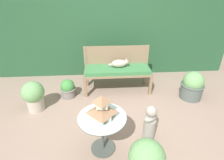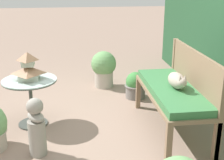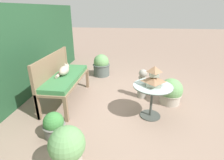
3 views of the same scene
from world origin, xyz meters
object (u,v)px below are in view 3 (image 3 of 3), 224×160
Objects in this scene: patio_table at (152,92)px; potted_plant_bench_left at (54,125)px; garden_bust at (142,84)px; garden_bench at (66,79)px; potted_plant_bench_right at (101,66)px; pagoda_birdhouse at (154,77)px; cat at (64,70)px; potted_plant_table_near at (171,92)px; potted_plant_table_far at (68,149)px.

patio_table is 1.68m from potted_plant_bench_left.
patio_table is 1.04× the size of garden_bust.
patio_table is at bearing -102.54° from garden_bench.
potted_plant_bench_right is (1.95, 1.25, -0.18)m from patio_table.
pagoda_birdhouse reaches higher than garden_bust.
cat is at bearing 76.20° from pagoda_birdhouse.
potted_plant_bench_left is at bearing -169.62° from cat.
pagoda_birdhouse is 0.84× the size of potted_plant_bench_left.
cat reaches higher than garden_bench.
potted_plant_table_near is 0.86× the size of potted_plant_table_far.
garden_bench is 1.74m from patio_table.
pagoda_birdhouse reaches higher than garden_bench.
pagoda_birdhouse reaches higher than patio_table.
potted_plant_bench_right is 3.26m from potted_plant_table_far.
potted_plant_table_far reaches higher than potted_plant_bench_left.
potted_plant_bench_right is at bearing -15.78° from garden_bench.
pagoda_birdhouse is 0.65× the size of potted_plant_table_near.
pagoda_birdhouse is at bearing -63.83° from potted_plant_bench_left.
pagoda_birdhouse is 0.55× the size of potted_plant_bench_right.
potted_plant_bench_left is 0.67× the size of potted_plant_table_far.
garden_bust is 0.60m from potted_plant_table_near.
potted_plant_table_near is at bearing -141.93° from garden_bust.
pagoda_birdhouse is 0.86m from potted_plant_table_near.
potted_plant_table_near is (-1.41, -1.68, -0.05)m from potted_plant_bench_right.
garden_bust is at bearing -42.95° from potted_plant_bench_left.
cat is 1.66m from garden_bust.
garden_bench is 2.23× the size of patio_table.
patio_table is 1.94× the size of pagoda_birdhouse.
garden_bust reaches higher than garden_bench.
garden_bench is 1.61m from garden_bust.
garden_bench is 2.83× the size of potted_plant_table_near.
potted_plant_table_far reaches higher than garden_bench.
garden_bust is 1.22× the size of potted_plant_table_near.
potted_plant_table_near is (0.16, -2.13, -0.25)m from garden_bench.
pagoda_birdhouse is (0.00, 0.00, 0.28)m from patio_table.
garden_bust is (0.30, -1.60, -0.34)m from cat.
potted_plant_bench_right reaches higher than potted_plant_table_far.
patio_table is at bearing -147.38° from potted_plant_bench_right.
garden_bust is at bearing 10.44° from patio_table.
potted_plant_table_near is 2.37m from potted_plant_table_far.
potted_plant_bench_right is at bearing -5.06° from potted_plant_bench_left.
cat is at bearing 12.00° from potted_plant_bench_left.
potted_plant_table_near is at bearing -56.49° from potted_plant_bench_left.
garden_bench reaches higher than potted_plant_table_near.
potted_plant_bench_left is 0.73m from potted_plant_table_far.
potted_plant_bench_right is at bearing -19.19° from cat.
garden_bust reaches higher than potted_plant_table_near.
potted_plant_bench_right is (1.95, 1.25, -0.46)m from pagoda_birdhouse.
garden_bust reaches higher than potted_plant_bench_right.
garden_bench reaches higher than potted_plant_bench_left.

